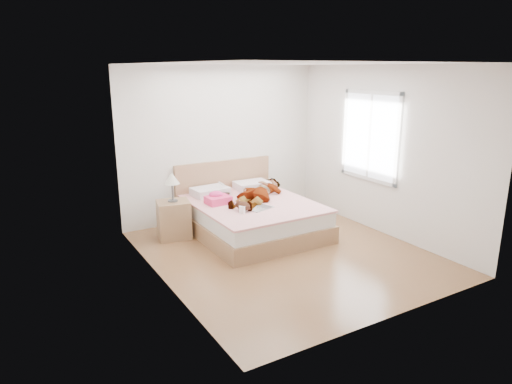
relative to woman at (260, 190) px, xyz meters
The scene contains 11 objects.
ground 1.36m from the woman, 102.56° to the right, with size 4.00×4.00×0.00m, color #4D2A18.
woman is the anchor object (origin of this frame).
hair 0.73m from the woman, 141.71° to the left, with size 0.43×0.52×0.08m, color black.
phone 0.65m from the woman, 141.34° to the left, with size 0.05×0.10×0.01m, color silver.
room_shell 1.96m from the woman, 30.32° to the right, with size 4.00×4.00×4.00m.
bed 0.46m from the woman, 150.61° to the right, with size 1.80×2.08×1.00m.
towel 0.77m from the woman, behind, with size 0.38×0.32×0.19m.
magazine 0.66m from the woman, 120.53° to the right, with size 0.44×0.35×0.02m.
coffee_mug 0.92m from the woman, 136.55° to the right, with size 0.14×0.12×0.11m.
plush_toy 0.83m from the woman, 137.83° to the right, with size 0.21×0.28×0.15m.
nightstand 1.45m from the woman, behind, with size 0.55×0.51×1.03m.
Camera 1 is at (-3.43, -4.98, 2.55)m, focal length 32.00 mm.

